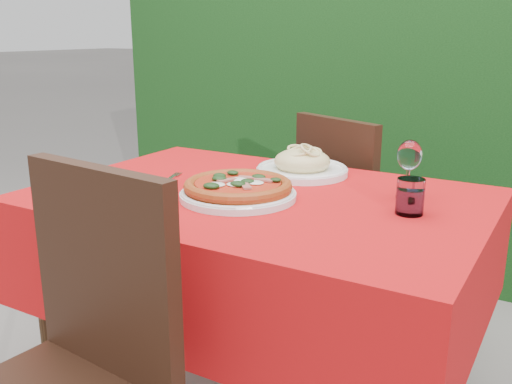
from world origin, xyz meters
The scene contains 9 objects.
hedge centered at (0.00, 1.55, 0.92)m, with size 3.20×0.55×1.78m.
dining_table centered at (0.00, 0.00, 0.60)m, with size 1.26×0.86×0.75m.
chair_near centered at (-0.08, -0.65, 0.53)m, with size 0.46×0.46×0.93m.
chair_far centered at (0.04, 0.66, 0.51)m, with size 0.53×0.53×0.89m.
pizza_plate centered at (-0.03, -0.07, 0.78)m, with size 0.33×0.33×0.06m.
pasta_plate centered at (0.01, 0.27, 0.78)m, with size 0.30×0.30×0.08m.
water_glass centered at (0.42, 0.03, 0.79)m, with size 0.07×0.07×0.09m.
wine_glass centered at (0.38, 0.17, 0.86)m, with size 0.07×0.07×0.17m.
fork centered at (-0.31, -0.03, 0.75)m, with size 0.02×0.19×0.01m, color silver.
Camera 1 is at (0.78, -1.36, 1.20)m, focal length 40.00 mm.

